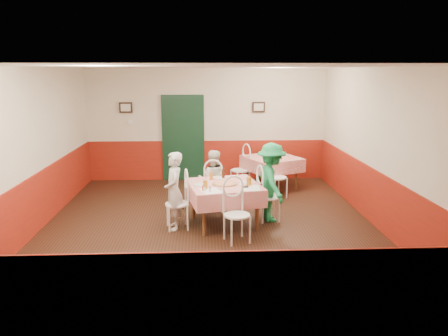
{
  "coord_description": "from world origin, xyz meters",
  "views": [
    {
      "loc": [
        -0.09,
        -7.49,
        2.73
      ],
      "look_at": [
        0.27,
        0.05,
        1.05
      ],
      "focal_mm": 35.0,
      "sensor_mm": 36.0,
      "label": 1
    }
  ],
  "objects_px": {
    "second_table": "(272,173)",
    "chair_right": "(268,197)",
    "chair_near": "(237,215)",
    "chair_second_b": "(277,177)",
    "chair_far": "(213,188)",
    "glass_a": "(205,185)",
    "diner_left": "(174,191)",
    "beer_bottle": "(223,173)",
    "glass_b": "(249,181)",
    "chair_left": "(177,204)",
    "diner_far": "(213,180)",
    "wallet": "(245,187)",
    "glass_c": "(211,176)",
    "pizza": "(225,183)",
    "main_table": "(224,204)",
    "chair_second_a": "(240,170)",
    "diner_right": "(271,182)"
  },
  "relations": [
    {
      "from": "second_table",
      "to": "chair_right",
      "type": "height_order",
      "value": "chair_right"
    },
    {
      "from": "chair_near",
      "to": "chair_second_b",
      "type": "bearing_deg",
      "value": 48.22
    },
    {
      "from": "chair_right",
      "to": "chair_second_b",
      "type": "height_order",
      "value": "same"
    },
    {
      "from": "chair_far",
      "to": "chair_near",
      "type": "relative_size",
      "value": 1.0
    },
    {
      "from": "chair_second_b",
      "to": "glass_a",
      "type": "distance_m",
      "value": 2.59
    },
    {
      "from": "chair_right",
      "to": "diner_left",
      "type": "relative_size",
      "value": 0.65
    },
    {
      "from": "chair_far",
      "to": "beer_bottle",
      "type": "relative_size",
      "value": 4.17
    },
    {
      "from": "chair_right",
      "to": "glass_b",
      "type": "xyz_separation_m",
      "value": [
        -0.4,
        -0.31,
        0.39
      ]
    },
    {
      "from": "chair_left",
      "to": "second_table",
      "type": "bearing_deg",
      "value": 131.68
    },
    {
      "from": "second_table",
      "to": "chair_near",
      "type": "xyz_separation_m",
      "value": [
        -1.07,
        -3.27,
        0.08
      ]
    },
    {
      "from": "chair_near",
      "to": "diner_far",
      "type": "relative_size",
      "value": 0.74
    },
    {
      "from": "glass_b",
      "to": "wallet",
      "type": "bearing_deg",
      "value": -123.85
    },
    {
      "from": "chair_second_b",
      "to": "diner_left",
      "type": "relative_size",
      "value": 0.65
    },
    {
      "from": "chair_right",
      "to": "chair_second_b",
      "type": "relative_size",
      "value": 1.0
    },
    {
      "from": "chair_left",
      "to": "chair_near",
      "type": "bearing_deg",
      "value": 46.97
    },
    {
      "from": "glass_c",
      "to": "second_table",
      "type": "bearing_deg",
      "value": 54.98
    },
    {
      "from": "chair_far",
      "to": "pizza",
      "type": "relative_size",
      "value": 2.05
    },
    {
      "from": "main_table",
      "to": "glass_b",
      "type": "relative_size",
      "value": 7.93
    },
    {
      "from": "chair_right",
      "to": "chair_near",
      "type": "xyz_separation_m",
      "value": [
        -0.66,
        -1.01,
        0.0
      ]
    },
    {
      "from": "pizza",
      "to": "glass_b",
      "type": "relative_size",
      "value": 2.86
    },
    {
      "from": "chair_far",
      "to": "diner_far",
      "type": "xyz_separation_m",
      "value": [
        -0.01,
        0.05,
        0.16
      ]
    },
    {
      "from": "chair_near",
      "to": "glass_c",
      "type": "xyz_separation_m",
      "value": [
        -0.4,
        1.17,
        0.37
      ]
    },
    {
      "from": "chair_second_a",
      "to": "second_table",
      "type": "bearing_deg",
      "value": 65.51
    },
    {
      "from": "main_table",
      "to": "glass_c",
      "type": "relative_size",
      "value": 9.75
    },
    {
      "from": "chair_right",
      "to": "main_table",
      "type": "bearing_deg",
      "value": 91.07
    },
    {
      "from": "chair_second_a",
      "to": "beer_bottle",
      "type": "height_order",
      "value": "beer_bottle"
    },
    {
      "from": "glass_c",
      "to": "chair_second_a",
      "type": "bearing_deg",
      "value": 71.04
    },
    {
      "from": "chair_near",
      "to": "glass_a",
      "type": "relative_size",
      "value": 6.28
    },
    {
      "from": "chair_near",
      "to": "diner_far",
      "type": "xyz_separation_m",
      "value": [
        -0.36,
        1.71,
        0.16
      ]
    },
    {
      "from": "chair_left",
      "to": "diner_right",
      "type": "relative_size",
      "value": 0.62
    },
    {
      "from": "chair_far",
      "to": "chair_second_a",
      "type": "bearing_deg",
      "value": -111.15
    },
    {
      "from": "chair_left",
      "to": "diner_far",
      "type": "bearing_deg",
      "value": 138.61
    },
    {
      "from": "chair_near",
      "to": "chair_right",
      "type": "bearing_deg",
      "value": 38.04
    },
    {
      "from": "chair_near",
      "to": "glass_b",
      "type": "xyz_separation_m",
      "value": [
        0.26,
        0.69,
        0.39
      ]
    },
    {
      "from": "main_table",
      "to": "glass_c",
      "type": "height_order",
      "value": "glass_c"
    },
    {
      "from": "chair_second_b",
      "to": "diner_far",
      "type": "xyz_separation_m",
      "value": [
        -1.43,
        -0.8,
        0.16
      ]
    },
    {
      "from": "glass_b",
      "to": "pizza",
      "type": "bearing_deg",
      "value": 164.5
    },
    {
      "from": "beer_bottle",
      "to": "diner_left",
      "type": "xyz_separation_m",
      "value": [
        -0.89,
        -0.58,
        -0.18
      ]
    },
    {
      "from": "second_table",
      "to": "diner_right",
      "type": "distance_m",
      "value": 2.31
    },
    {
      "from": "chair_left",
      "to": "pizza",
      "type": "xyz_separation_m",
      "value": [
        0.85,
        0.15,
        0.32
      ]
    },
    {
      "from": "second_table",
      "to": "chair_left",
      "type": "bearing_deg",
      "value": -128.56
    },
    {
      "from": "wallet",
      "to": "second_table",
      "type": "bearing_deg",
      "value": 59.89
    },
    {
      "from": "glass_a",
      "to": "glass_b",
      "type": "xyz_separation_m",
      "value": [
        0.77,
        0.19,
        0.01
      ]
    },
    {
      "from": "main_table",
      "to": "glass_a",
      "type": "bearing_deg",
      "value": -135.48
    },
    {
      "from": "chair_right",
      "to": "chair_left",
      "type": "bearing_deg",
      "value": 91.07
    },
    {
      "from": "chair_left",
      "to": "glass_a",
      "type": "relative_size",
      "value": 6.28
    },
    {
      "from": "main_table",
      "to": "chair_second_b",
      "type": "bearing_deg",
      "value": 53.5
    },
    {
      "from": "chair_second_a",
      "to": "glass_c",
      "type": "distance_m",
      "value": 2.25
    },
    {
      "from": "chair_near",
      "to": "glass_b",
      "type": "bearing_deg",
      "value": 50.81
    },
    {
      "from": "second_table",
      "to": "chair_far",
      "type": "xyz_separation_m",
      "value": [
        -1.42,
        -1.6,
        0.08
      ]
    }
  ]
}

